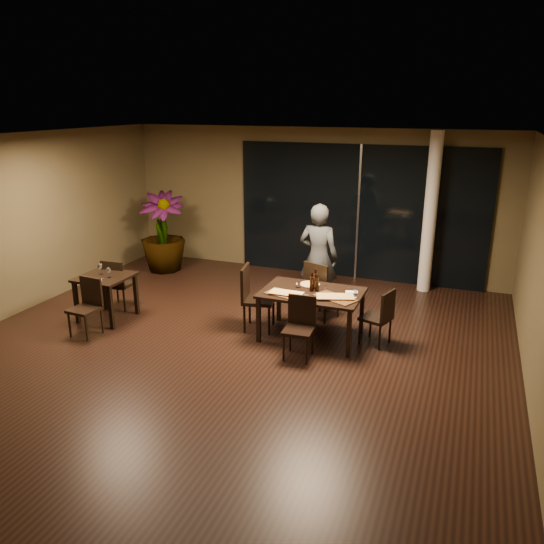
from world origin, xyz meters
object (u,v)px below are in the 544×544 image
at_px(chair_side_far, 117,282).
at_px(diner, 318,258).
at_px(side_table, 105,283).
at_px(bottle_a, 312,282).
at_px(chair_side_near, 88,303).
at_px(potted_plant, 163,232).
at_px(chair_main_left, 253,294).
at_px(bottle_c, 315,279).
at_px(main_table, 312,296).
at_px(chair_main_right, 381,315).
at_px(chair_main_far, 320,288).
at_px(bottle_b, 317,283).
at_px(chair_main_near, 300,324).

relative_size(chair_side_far, diner, 0.48).
height_order(side_table, diner, diner).
distance_m(diner, bottle_a, 1.16).
bearing_deg(chair_side_near, side_table, 105.09).
bearing_deg(bottle_a, chair_side_far, -178.33).
bearing_deg(diner, potted_plant, -13.06).
height_order(chair_main_left, chair_side_near, chair_main_left).
height_order(side_table, bottle_c, bottle_c).
relative_size(chair_main_left, chair_side_far, 1.16).
xyz_separation_m(main_table, chair_main_right, (1.03, 0.11, -0.19)).
distance_m(chair_side_far, bottle_c, 3.54).
bearing_deg(chair_main_left, chair_main_far, -60.87).
bearing_deg(chair_main_far, chair_main_right, 170.79).
bearing_deg(chair_side_far, chair_main_left, 176.70).
bearing_deg(bottle_c, chair_main_left, -171.10).
bearing_deg(chair_main_far, main_table, 116.33).
bearing_deg(chair_main_right, chair_side_near, -56.85).
height_order(chair_main_far, diner, diner).
relative_size(main_table, chair_side_near, 1.68).
distance_m(chair_side_near, potted_plant, 3.34).
height_order(side_table, chair_main_far, chair_main_far).
distance_m(chair_main_left, potted_plant, 3.71).
xyz_separation_m(side_table, chair_main_right, (4.43, 0.61, -0.14)).
relative_size(chair_main_far, diner, 0.53).
bearing_deg(chair_side_near, bottle_b, 23.29).
bearing_deg(bottle_b, chair_main_far, 102.00).
bearing_deg(side_table, chair_main_near, -2.37).
xyz_separation_m(chair_main_far, chair_main_near, (0.11, -1.38, -0.07)).
bearing_deg(main_table, chair_main_right, 6.22).
height_order(chair_main_right, bottle_b, bottle_b).
bearing_deg(chair_main_left, chair_main_near, -133.83).
height_order(main_table, bottle_b, bottle_b).
relative_size(chair_main_far, bottle_a, 3.33).
xyz_separation_m(chair_main_near, chair_main_right, (1.00, 0.75, -0.01)).
relative_size(chair_main_near, chair_side_far, 0.98).
distance_m(diner, bottle_b, 1.16).
bearing_deg(chair_main_far, diner, -49.95).
height_order(side_table, chair_side_near, chair_side_near).
distance_m(chair_main_left, bottle_c, 1.04).
height_order(chair_side_near, potted_plant, potted_plant).
xyz_separation_m(chair_main_near, diner, (-0.27, 1.81, 0.44)).
distance_m(main_table, chair_side_far, 3.51).
height_order(chair_main_left, potted_plant, potted_plant).
height_order(potted_plant, bottle_c, potted_plant).
relative_size(side_table, bottle_a, 2.66).
xyz_separation_m(chair_main_right, bottle_a, (-1.04, -0.09, 0.42)).
height_order(side_table, bottle_a, bottle_a).
xyz_separation_m(potted_plant, bottle_a, (3.95, -2.13, 0.06)).
relative_size(chair_side_near, bottle_a, 2.97).
bearing_deg(chair_main_near, main_table, 89.22).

